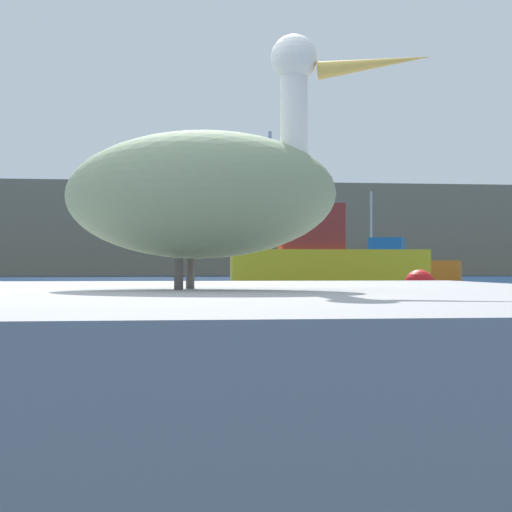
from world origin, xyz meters
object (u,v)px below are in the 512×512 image
(pelican, at_px, (202,190))
(mooring_buoy, at_px, (420,285))
(fishing_boat_yellow, at_px, (324,260))
(fishing_boat_orange, at_px, (400,267))

(pelican, relative_size, mooring_buoy, 1.71)
(pelican, distance_m, fishing_boat_yellow, 23.48)
(pelican, relative_size, fishing_boat_yellow, 0.18)
(pelican, bearing_deg, fishing_boat_yellow, 91.85)
(fishing_boat_yellow, xyz_separation_m, mooring_buoy, (0.63, -8.51, -0.67))
(fishing_boat_orange, height_order, fishing_boat_yellow, fishing_boat_yellow)
(mooring_buoy, bearing_deg, fishing_boat_yellow, 94.20)
(pelican, height_order, mooring_buoy, pelican)
(fishing_boat_orange, height_order, mooring_buoy, fishing_boat_orange)
(pelican, relative_size, fishing_boat_orange, 0.21)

